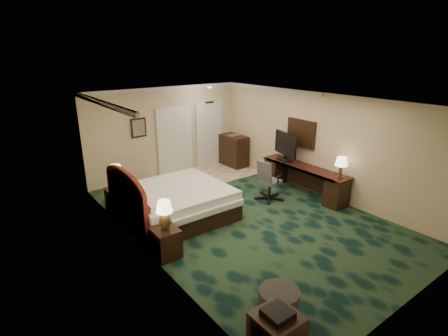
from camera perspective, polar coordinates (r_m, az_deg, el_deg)
floor at (r=8.27m, az=3.47°, el=-7.94°), size 5.00×7.50×0.00m
ceiling at (r=7.47m, az=3.88°, el=10.93°), size 5.00×7.50×0.00m
wall_back at (r=10.79m, az=-9.37°, el=5.84°), size 5.00×0.00×2.70m
wall_front at (r=5.68m, az=29.22°, el=-8.35°), size 5.00×0.00×2.70m
wall_left at (r=6.51m, az=-13.39°, el=-3.01°), size 0.00×7.50×2.70m
wall_right at (r=9.52m, az=15.25°, el=3.71°), size 0.00×7.50×2.70m
crown_molding at (r=7.47m, az=3.87°, el=10.55°), size 5.00×7.50×0.10m
tile_patch at (r=10.90m, az=-2.73°, el=-1.16°), size 3.20×1.70×0.01m
headboard at (r=7.64m, az=-15.67°, el=-5.18°), size 0.12×2.00×1.40m
entry_door at (r=11.61m, az=-2.43°, el=5.45°), size 1.02×0.06×2.18m
closet_doors at (r=10.94m, az=-8.03°, el=4.46°), size 1.20×0.06×2.10m
wall_art at (r=10.33m, az=-13.78°, el=6.40°), size 0.45×0.06×0.55m
wall_mirror at (r=9.81m, az=12.47°, el=5.56°), size 0.05×0.95×0.75m
bed at (r=8.18m, az=-7.76°, el=-5.64°), size 2.25×2.08×0.71m
nightstand_near at (r=6.78m, az=-9.52°, el=-11.90°), size 0.45×0.52×0.56m
nightstand_far at (r=8.83m, az=-17.02°, el=-4.97°), size 0.45×0.52×0.56m
lamp_near at (r=6.49m, az=-9.67°, el=-7.64°), size 0.38×0.38×0.58m
lamp_far at (r=8.57m, az=-17.18°, el=-1.48°), size 0.38×0.38×0.61m
bed_bench at (r=8.84m, az=-2.50°, el=-4.53°), size 0.92×1.37×0.44m
ottoman at (r=5.50m, az=8.92°, el=-20.94°), size 0.75×0.75×0.43m
side_table at (r=4.92m, az=8.56°, el=-25.33°), size 0.55×0.55×0.59m
desk at (r=9.68m, az=12.87°, el=-1.89°), size 0.57×2.63×0.76m
tv at (r=9.87m, az=10.00°, el=3.44°), size 0.34×1.01×0.80m
desk_lamp at (r=8.87m, az=18.55°, el=0.09°), size 0.34×0.34×0.52m
desk_chair at (r=9.07m, az=7.51°, el=-1.88°), size 0.70×0.67×1.08m
minibar at (r=11.70m, az=1.60°, el=2.85°), size 0.54×0.97×1.03m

